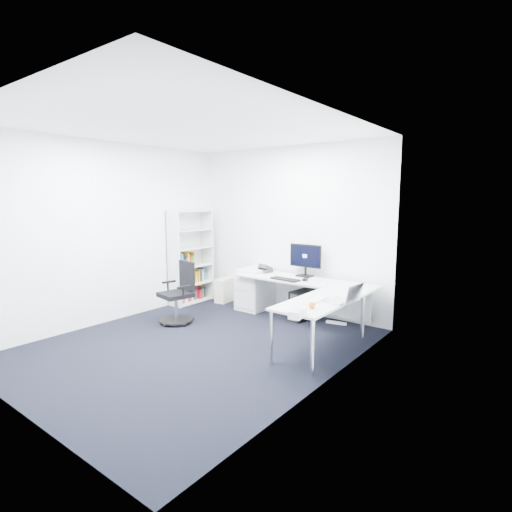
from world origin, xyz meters
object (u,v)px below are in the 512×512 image
Objects in this scene: bookshelf at (191,257)px; monitor at (305,260)px; task_chair at (175,293)px; l_desk at (292,305)px; laptop at (338,291)px.

monitor is (2.07, 0.48, 0.08)m from bookshelf.
task_chair is at bearing -132.50° from monitor.
l_desk is 2.23m from bookshelf.
monitor is 1.55m from laptop.
l_desk is 4.07× the size of monitor.
l_desk is 6.30× the size of laptop.
monitor is at bearing 12.94° from bookshelf.
task_chair is at bearing -165.35° from laptop.
laptop reaches higher than l_desk.
bookshelf reaches higher than monitor.
bookshelf reaches higher than l_desk.
l_desk is at bearing 156.62° from laptop.
monitor is (1.37, 1.47, 0.45)m from task_chair.
laptop is at bearing -10.83° from bookshelf.
task_chair is 2.05m from monitor.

